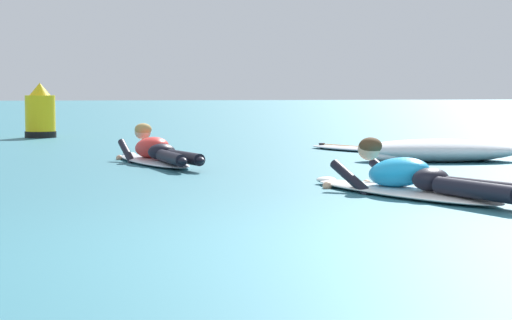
{
  "coord_description": "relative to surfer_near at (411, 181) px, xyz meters",
  "views": [
    {
      "loc": [
        -1.48,
        -5.15,
        0.94
      ],
      "look_at": [
        0.36,
        4.66,
        0.17
      ],
      "focal_mm": 65.71,
      "sensor_mm": 36.0,
      "label": 1
    }
  ],
  "objects": [
    {
      "name": "surfer_near",
      "position": [
        0.0,
        0.0,
        0.0
      ],
      "size": [
        1.39,
        2.66,
        0.53
      ],
      "color": "white",
      "rests_on": "ground"
    },
    {
      "name": "whitewater_front",
      "position": [
        1.71,
        3.66,
        0.0
      ],
      "size": [
        2.21,
        1.22,
        0.29
      ],
      "color": "white",
      "rests_on": "ground"
    },
    {
      "name": "ground_plane",
      "position": [
        -1.33,
        7.46,
        -0.14
      ],
      "size": [
        120.0,
        120.0,
        0.0
      ],
      "primitive_type": "plane",
      "color": "#2D6B7A"
    },
    {
      "name": "drifting_surfboard",
      "position": [
        1.24,
        5.83,
        -0.1
      ],
      "size": [
        1.31,
        1.91,
        0.16
      ],
      "color": "silver",
      "rests_on": "ground"
    },
    {
      "name": "channel_marker_buoy",
      "position": [
        -3.57,
        10.66,
        0.28
      ],
      "size": [
        0.6,
        0.6,
        1.05
      ],
      "color": "yellow",
      "rests_on": "ground"
    },
    {
      "name": "surfer_far",
      "position": [
        -1.9,
        3.88,
        0.0
      ],
      "size": [
        1.02,
        2.69,
        0.54
      ],
      "color": "silver",
      "rests_on": "ground"
    }
  ]
}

